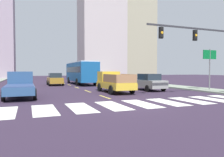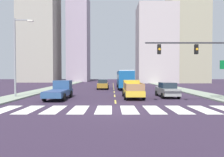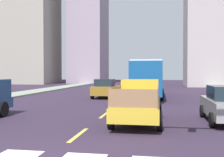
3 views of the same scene
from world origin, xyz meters
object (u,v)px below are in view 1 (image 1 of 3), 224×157
at_px(city_bus, 81,71).
at_px(sedan_far, 55,79).
at_px(pickup_stakebed, 113,82).
at_px(pickup_dark, 20,85).
at_px(traffic_signal_gantry, 205,45).
at_px(direction_sign_green, 210,61).
at_px(sedan_mid, 148,82).

height_order(city_bus, sedan_far, city_bus).
xyz_separation_m(pickup_stakebed, pickup_dark, (-8.06, -0.95, -0.02)).
bearing_deg(traffic_signal_gantry, direction_sign_green, 39.06).
distance_m(city_bus, sedan_far, 4.16).
bearing_deg(pickup_dark, sedan_mid, 2.93).
bearing_deg(city_bus, pickup_dark, -117.91).
height_order(city_bus, direction_sign_green, direction_sign_green).
height_order(pickup_dark, traffic_signal_gantry, traffic_signal_gantry).
bearing_deg(pickup_dark, direction_sign_green, -7.97).
height_order(pickup_dark, direction_sign_green, direction_sign_green).
bearing_deg(sedan_mid, pickup_stakebed, -174.04).
height_order(pickup_dark, sedan_far, pickup_dark).
bearing_deg(pickup_stakebed, sedan_mid, 3.19).
height_order(sedan_far, traffic_signal_gantry, traffic_signal_gantry).
xyz_separation_m(sedan_far, sedan_mid, (8.05, -11.57, 0.00)).
bearing_deg(sedan_mid, city_bus, 108.99).
bearing_deg(traffic_signal_gantry, pickup_dark, 163.17).
relative_size(pickup_stakebed, sedan_far, 1.18).
height_order(pickup_stakebed, direction_sign_green, direction_sign_green).
bearing_deg(traffic_signal_gantry, pickup_stakebed, 139.10).
distance_m(sedan_far, direction_sign_green, 19.78).
bearing_deg(sedan_mid, traffic_signal_gantry, -70.43).
height_order(city_bus, traffic_signal_gantry, traffic_signal_gantry).
bearing_deg(pickup_stakebed, pickup_dark, -175.44).
xyz_separation_m(sedan_far, direction_sign_green, (13.47, -14.33, 2.17)).
xyz_separation_m(city_bus, sedan_mid, (4.14, -12.46, -1.09)).
distance_m(sedan_far, traffic_signal_gantry, 20.12).
relative_size(pickup_dark, traffic_signal_gantry, 0.64).
xyz_separation_m(pickup_dark, sedan_mid, (12.15, 1.34, -0.06)).
bearing_deg(city_bus, traffic_signal_gantry, -69.17).
distance_m(city_bus, direction_sign_green, 18.00).
relative_size(city_bus, sedan_mid, 2.45).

